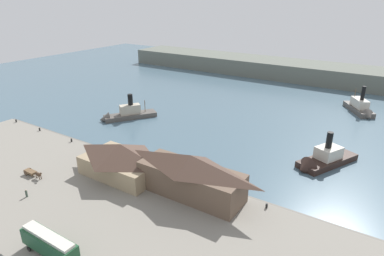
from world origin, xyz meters
TOP-DOWN VIEW (x-y plane):
  - ground_plane at (0.00, 0.00)m, footprint 320.00×320.00m
  - quay_promenade at (0.00, -22.00)m, footprint 110.00×36.00m
  - seawall_edge at (0.00, -3.60)m, footprint 110.00×0.80m
  - ferry_shed_east_terminal at (1.63, -10.93)m, footprint 18.01×11.17m
  - ferry_shed_west_terminal at (19.15, -9.33)m, footprint 22.29×8.25m
  - street_tram at (10.35, -35.82)m, footprint 10.89×2.88m
  - horse_cart at (-14.50, -22.65)m, footprint 6.04×1.47m
  - pedestrian_walking_east at (-8.15, -28.30)m, footprint 0.42×0.42m
  - mooring_post_center_west at (-37.80, -5.44)m, footprint 0.44×0.44m
  - mooring_post_west at (-23.09, -5.50)m, footprint 0.44×0.44m
  - mooring_post_east at (-50.80, -5.10)m, footprint 0.44×0.44m
  - mooring_post_center_east at (34.00, -5.43)m, footprint 0.44×0.44m
  - ferry_mid_harbor at (40.51, 68.88)m, footprint 12.86×16.88m
  - ferry_moored_west at (-26.09, 18.69)m, footprint 14.51×18.41m
  - ferry_approaching_east at (38.32, 20.32)m, footprint 12.81×18.65m
  - far_headland at (0.00, 110.00)m, footprint 180.00×24.00m

SIDE VIEW (x-z plane):
  - ground_plane at x=0.00m, z-range 0.00..0.00m
  - seawall_edge at x=0.00m, z-range 0.00..1.00m
  - quay_promenade at x=0.00m, z-range 0.00..1.20m
  - ferry_approaching_east at x=38.32m, z-range -3.71..6.69m
  - ferry_moored_west at x=-26.09m, z-range -3.36..6.44m
  - mooring_post_center_west at x=-37.80m, z-range 1.20..2.10m
  - mooring_post_west at x=-23.09m, z-range 1.20..2.10m
  - mooring_post_east at x=-50.80m, z-range 1.20..2.10m
  - mooring_post_center_east at x=34.00m, z-range 1.20..2.10m
  - ferry_mid_harbor at x=40.51m, z-range -3.75..7.29m
  - pedestrian_walking_east at x=-8.15m, z-range 1.13..2.81m
  - horse_cart at x=-14.50m, z-range 1.19..3.06m
  - street_tram at x=10.35m, z-range 1.56..5.59m
  - far_headland at x=0.00m, z-range 0.00..8.00m
  - ferry_shed_east_terminal at x=1.63m, z-range 1.26..8.75m
  - ferry_shed_west_terminal at x=19.15m, z-range 1.27..10.11m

